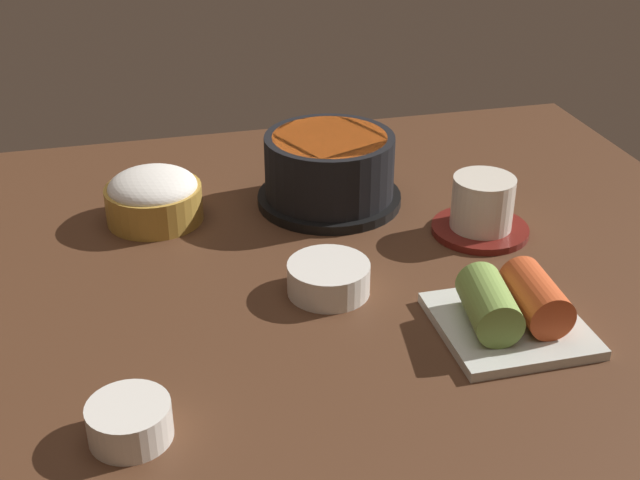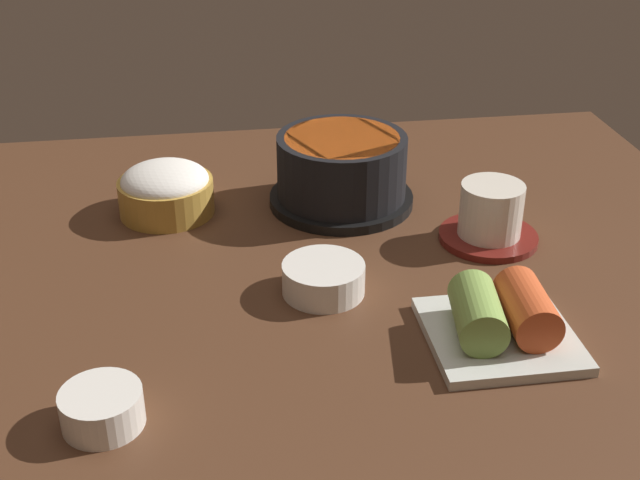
{
  "view_description": "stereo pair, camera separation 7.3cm",
  "coord_description": "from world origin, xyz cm",
  "px_view_note": "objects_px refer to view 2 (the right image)",
  "views": [
    {
      "loc": [
        -16.41,
        -75.78,
        46.59
      ],
      "look_at": [
        2.0,
        -2.0,
        5.0
      ],
      "focal_mm": 47.22,
      "sensor_mm": 36.0,
      "label": 1
    },
    {
      "loc": [
        -9.22,
        -77.21,
        46.59
      ],
      "look_at": [
        2.0,
        -2.0,
        5.0
      ],
      "focal_mm": 47.22,
      "sensor_mm": 36.0,
      "label": 2
    }
  ],
  "objects_px": {
    "banchan_cup_center": "(323,277)",
    "side_bowl_near": "(102,407)",
    "tea_cup_with_saucer": "(490,216)",
    "kimchi_plate": "(501,320)",
    "stone_pot": "(342,170)",
    "rice_bowl": "(166,190)"
  },
  "relations": [
    {
      "from": "stone_pot",
      "to": "side_bowl_near",
      "type": "height_order",
      "value": "stone_pot"
    },
    {
      "from": "banchan_cup_center",
      "to": "kimchi_plate",
      "type": "height_order",
      "value": "kimchi_plate"
    },
    {
      "from": "banchan_cup_center",
      "to": "side_bowl_near",
      "type": "relative_size",
      "value": 1.26
    },
    {
      "from": "stone_pot",
      "to": "rice_bowl",
      "type": "distance_m",
      "value": 0.21
    },
    {
      "from": "tea_cup_with_saucer",
      "to": "kimchi_plate",
      "type": "relative_size",
      "value": 0.83
    },
    {
      "from": "stone_pot",
      "to": "banchan_cup_center",
      "type": "distance_m",
      "value": 0.2
    },
    {
      "from": "banchan_cup_center",
      "to": "side_bowl_near",
      "type": "distance_m",
      "value": 0.26
    },
    {
      "from": "tea_cup_with_saucer",
      "to": "banchan_cup_center",
      "type": "relative_size",
      "value": 1.32
    },
    {
      "from": "kimchi_plate",
      "to": "side_bowl_near",
      "type": "height_order",
      "value": "kimchi_plate"
    },
    {
      "from": "banchan_cup_center",
      "to": "side_bowl_near",
      "type": "height_order",
      "value": "same"
    },
    {
      "from": "rice_bowl",
      "to": "side_bowl_near",
      "type": "height_order",
      "value": "rice_bowl"
    },
    {
      "from": "stone_pot",
      "to": "side_bowl_near",
      "type": "xyz_separation_m",
      "value": [
        -0.25,
        -0.36,
        -0.03
      ]
    },
    {
      "from": "rice_bowl",
      "to": "banchan_cup_center",
      "type": "height_order",
      "value": "rice_bowl"
    },
    {
      "from": "rice_bowl",
      "to": "kimchi_plate",
      "type": "relative_size",
      "value": 0.84
    },
    {
      "from": "rice_bowl",
      "to": "stone_pot",
      "type": "bearing_deg",
      "value": -1.46
    },
    {
      "from": "banchan_cup_center",
      "to": "kimchi_plate",
      "type": "distance_m",
      "value": 0.18
    },
    {
      "from": "stone_pot",
      "to": "banchan_cup_center",
      "type": "height_order",
      "value": "stone_pot"
    },
    {
      "from": "stone_pot",
      "to": "side_bowl_near",
      "type": "bearing_deg",
      "value": -124.85
    },
    {
      "from": "side_bowl_near",
      "to": "kimchi_plate",
      "type": "bearing_deg",
      "value": 10.3
    },
    {
      "from": "tea_cup_with_saucer",
      "to": "side_bowl_near",
      "type": "xyz_separation_m",
      "value": [
        -0.4,
        -0.25,
        -0.01
      ]
    },
    {
      "from": "rice_bowl",
      "to": "side_bowl_near",
      "type": "xyz_separation_m",
      "value": [
        -0.05,
        -0.37,
        -0.01
      ]
    },
    {
      "from": "stone_pot",
      "to": "tea_cup_with_saucer",
      "type": "bearing_deg",
      "value": -38.57
    }
  ]
}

